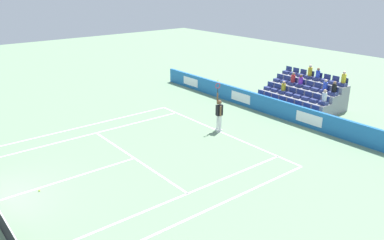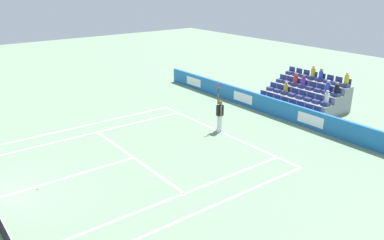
# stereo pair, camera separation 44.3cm
# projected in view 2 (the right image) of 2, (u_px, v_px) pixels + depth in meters

# --- Properties ---
(line_baseline) EXTENTS (10.97, 0.10, 0.01)m
(line_baseline) POSITION_uv_depth(u_px,v_px,m) (220.00, 132.00, 21.52)
(line_baseline) COLOR white
(line_baseline) RESTS_ON ground
(line_service) EXTENTS (8.23, 0.10, 0.01)m
(line_service) POSITION_uv_depth(u_px,v_px,m) (134.00, 158.00, 18.40)
(line_service) COLOR white
(line_service) RESTS_ON ground
(line_centre_service) EXTENTS (0.10, 6.40, 0.01)m
(line_centre_service) POSITION_uv_depth(u_px,v_px,m) (68.00, 177.00, 16.59)
(line_centre_service) COLOR white
(line_centre_service) RESTS_ON ground
(line_singles_sideline_left) EXTENTS (0.10, 11.89, 0.01)m
(line_singles_sideline_left) POSITION_uv_depth(u_px,v_px,m) (89.00, 134.00, 21.22)
(line_singles_sideline_left) COLOR white
(line_singles_sideline_left) RESTS_ON ground
(line_singles_sideline_right) EXTENTS (0.10, 11.89, 0.01)m
(line_singles_sideline_right) POSITION_uv_depth(u_px,v_px,m) (175.00, 197.00, 15.07)
(line_singles_sideline_right) COLOR white
(line_singles_sideline_right) RESTS_ON ground
(line_doubles_sideline_left) EXTENTS (0.10, 11.89, 0.01)m
(line_doubles_sideline_left) POSITION_uv_depth(u_px,v_px,m) (80.00, 127.00, 22.25)
(line_doubles_sideline_left) COLOR white
(line_doubles_sideline_left) RESTS_ON ground
(line_doubles_sideline_right) EXTENTS (0.10, 11.89, 0.01)m
(line_doubles_sideline_right) POSITION_uv_depth(u_px,v_px,m) (197.00, 213.00, 14.04)
(line_doubles_sideline_right) COLOR white
(line_doubles_sideline_right) RESTS_ON ground
(line_centre_mark) EXTENTS (0.10, 0.20, 0.01)m
(line_centre_mark) POSITION_uv_depth(u_px,v_px,m) (219.00, 132.00, 21.47)
(line_centre_mark) COLOR white
(line_centre_mark) RESTS_ON ground
(sponsor_barrier) EXTENTS (21.66, 0.22, 1.09)m
(sponsor_barrier) POSITION_uv_depth(u_px,v_px,m) (275.00, 107.00, 23.87)
(sponsor_barrier) COLOR #1E66AD
(sponsor_barrier) RESTS_ON ground
(tennis_player) EXTENTS (0.51, 0.40, 2.85)m
(tennis_player) POSITION_uv_depth(u_px,v_px,m) (220.00, 114.00, 21.37)
(tennis_player) COLOR white
(tennis_player) RESTS_ON ground
(stadium_stand) EXTENTS (4.96, 3.80, 2.63)m
(stadium_stand) POSITION_uv_depth(u_px,v_px,m) (305.00, 97.00, 25.48)
(stadium_stand) COLOR gray
(stadium_stand) RESTS_ON ground
(loose_tennis_ball) EXTENTS (0.07, 0.07, 0.07)m
(loose_tennis_ball) POSITION_uv_depth(u_px,v_px,m) (37.00, 189.00, 15.61)
(loose_tennis_ball) COLOR #D1E533
(loose_tennis_ball) RESTS_ON ground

